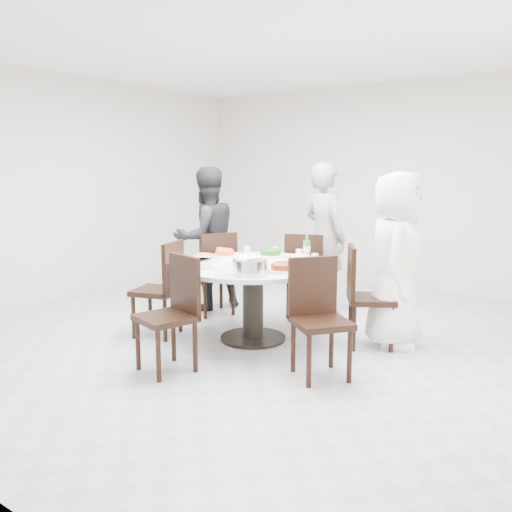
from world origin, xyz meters
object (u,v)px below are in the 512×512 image
Objects in this scene: diner_middle at (325,238)px; beverage_bottle at (307,247)px; chair_se at (321,320)px; soup_bowl at (200,264)px; rice_bowl at (250,267)px; diner_right at (396,260)px; dining_table at (253,302)px; chair_n at (306,274)px; chair_sw at (157,289)px; diner_left at (206,239)px; chair_s at (166,315)px; chair_nw at (213,273)px; chair_ne at (371,297)px.

diner_middle is 7.06× the size of beverage_bottle.
soup_bowl is at bearing 127.20° from chair_se.
rice_bowl is at bearing 120.02° from diner_middle.
diner_middle is at bearing 37.22° from diner_right.
rice_bowl is (-0.89, -1.07, -0.00)m from diner_right.
dining_table is 1.06m from chair_n.
diner_left is at bearing 176.48° from chair_sw.
diner_middle reaches higher than diner_right.
soup_bowl is (-0.24, -1.50, 0.31)m from chair_n.
dining_table is at bearing 122.83° from rice_bowl.
soup_bowl is (0.89, -1.11, -0.04)m from diner_left.
chair_se is 0.81m from rice_bowl.
chair_nw is at bearing 132.49° from chair_s.
diner_left is at bearing 128.63° from soup_bowl.
diner_left is at bearing 150.26° from dining_table.
chair_se is at bearing 84.41° from diner_left.
chair_s is 2.49m from diner_middle.
diner_left is at bearing -97.40° from chair_nw.
chair_se is at bearing -53.91° from beverage_bottle.
diner_right is 6.70× the size of beverage_bottle.
chair_n is 0.51m from diner_middle.
beverage_bottle is at bearing 56.01° from chair_ne.
rice_bowl is at bearing -57.17° from dining_table.
chair_sw reaches higher than dining_table.
diner_right is at bearing 7.53° from beverage_bottle.
chair_sw is at bearing 154.88° from chair_s.
chair_sw is 1.00× the size of chair_s.
beverage_bottle is at bearing 91.51° from chair_s.
dining_table is 4.95× the size of rice_bowl.
rice_bowl is (0.37, 0.66, 0.34)m from chair_s.
rice_bowl is at bearing 72.21° from chair_sw.
diner_left is 6.86× the size of beverage_bottle.
chair_n is at bearing 30.26° from chair_ne.
chair_s is at bearing 157.30° from chair_se.
beverage_bottle is (1.15, 0.97, 0.40)m from chair_sw.
diner_left is (-2.33, 0.02, 0.02)m from diner_right.
chair_sw reaches higher than soup_bowl.
chair_n is at bearing 51.05° from diner_right.
diner_left is at bearing 174.56° from beverage_bottle.
chair_nw is 0.45m from diner_left.
dining_table is 1.58× the size of chair_n.
chair_nw reaches higher than dining_table.
diner_middle reaches higher than diner_left.
chair_ne reaches higher than soup_bowl.
soup_bowl is at bearing 60.48° from diner_left.
chair_nw and chair_s have the same top height.
chair_se is (1.10, 0.62, 0.00)m from chair_s.
chair_s is (-0.06, -2.14, 0.00)m from chair_n.
diner_right is (1.26, 1.73, 0.34)m from chair_s.
chair_sw is 3.91× the size of beverage_bottle.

